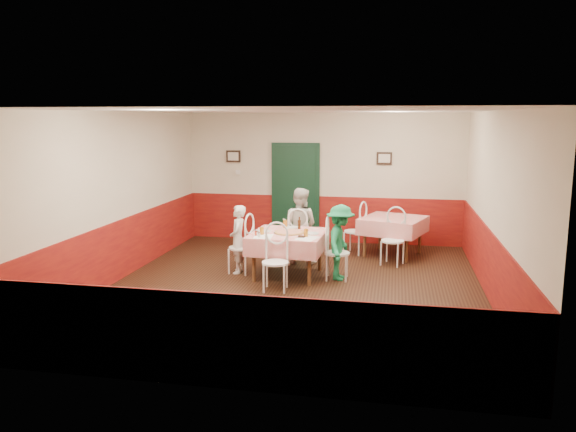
% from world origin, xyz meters
% --- Properties ---
extents(floor, '(7.00, 7.00, 0.00)m').
position_xyz_m(floor, '(0.00, 0.00, 0.00)').
color(floor, black).
rests_on(floor, ground).
extents(ceiling, '(7.00, 7.00, 0.00)m').
position_xyz_m(ceiling, '(0.00, 0.00, 2.80)').
color(ceiling, white).
rests_on(ceiling, back_wall).
extents(back_wall, '(6.00, 0.10, 2.80)m').
position_xyz_m(back_wall, '(0.00, 3.50, 1.40)').
color(back_wall, beige).
rests_on(back_wall, ground).
extents(front_wall, '(6.00, 0.10, 2.80)m').
position_xyz_m(front_wall, '(0.00, -3.50, 1.40)').
color(front_wall, beige).
rests_on(front_wall, ground).
extents(left_wall, '(0.10, 7.00, 2.80)m').
position_xyz_m(left_wall, '(-3.00, 0.00, 1.40)').
color(left_wall, beige).
rests_on(left_wall, ground).
extents(right_wall, '(0.10, 7.00, 2.80)m').
position_xyz_m(right_wall, '(3.00, 0.00, 1.40)').
color(right_wall, beige).
rests_on(right_wall, ground).
extents(wainscot_back, '(6.00, 0.03, 1.00)m').
position_xyz_m(wainscot_back, '(0.00, 3.48, 0.50)').
color(wainscot_back, maroon).
rests_on(wainscot_back, ground).
extents(wainscot_front, '(6.00, 0.03, 1.00)m').
position_xyz_m(wainscot_front, '(0.00, -3.48, 0.50)').
color(wainscot_front, maroon).
rests_on(wainscot_front, ground).
extents(wainscot_left, '(0.03, 7.00, 1.00)m').
position_xyz_m(wainscot_left, '(-2.98, 0.00, 0.50)').
color(wainscot_left, maroon).
rests_on(wainscot_left, ground).
extents(wainscot_right, '(0.03, 7.00, 1.00)m').
position_xyz_m(wainscot_right, '(2.98, 0.00, 0.50)').
color(wainscot_right, maroon).
rests_on(wainscot_right, ground).
extents(door, '(0.96, 0.06, 2.10)m').
position_xyz_m(door, '(-0.60, 3.45, 1.05)').
color(door, black).
rests_on(door, ground).
extents(picture_left, '(0.32, 0.03, 0.26)m').
position_xyz_m(picture_left, '(-2.00, 3.45, 1.85)').
color(picture_left, black).
rests_on(picture_left, back_wall).
extents(picture_right, '(0.32, 0.03, 0.26)m').
position_xyz_m(picture_right, '(1.30, 3.45, 1.85)').
color(picture_right, black).
rests_on(picture_right, back_wall).
extents(thermostat, '(0.10, 0.03, 0.10)m').
position_xyz_m(thermostat, '(-1.90, 3.45, 1.50)').
color(thermostat, white).
rests_on(thermostat, back_wall).
extents(main_table, '(1.28, 1.28, 0.77)m').
position_xyz_m(main_table, '(-0.23, 0.65, 0.38)').
color(main_table, red).
rests_on(main_table, ground).
extents(second_table, '(1.42, 1.42, 0.77)m').
position_xyz_m(second_table, '(1.53, 2.49, 0.38)').
color(second_table, red).
rests_on(second_table, ground).
extents(chair_left, '(0.49, 0.49, 0.90)m').
position_xyz_m(chair_left, '(-1.08, 0.69, 0.45)').
color(chair_left, white).
rests_on(chair_left, ground).
extents(chair_right, '(0.43, 0.43, 0.90)m').
position_xyz_m(chair_right, '(0.62, 0.60, 0.45)').
color(chair_right, white).
rests_on(chair_right, ground).
extents(chair_far, '(0.44, 0.44, 0.90)m').
position_xyz_m(chair_far, '(-0.19, 1.49, 0.45)').
color(chair_far, white).
rests_on(chair_far, ground).
extents(chair_near, '(0.45, 0.45, 0.90)m').
position_xyz_m(chair_near, '(-0.27, -0.20, 0.45)').
color(chair_near, white).
rests_on(chair_near, ground).
extents(chair_second_a, '(0.53, 0.53, 0.90)m').
position_xyz_m(chair_second_a, '(0.78, 2.49, 0.45)').
color(chair_second_a, white).
rests_on(chair_second_a, ground).
extents(chair_second_b, '(0.53, 0.53, 0.90)m').
position_xyz_m(chair_second_b, '(1.53, 1.74, 0.45)').
color(chair_second_b, white).
rests_on(chair_second_b, ground).
extents(pizza, '(0.52, 0.52, 0.03)m').
position_xyz_m(pizza, '(-0.21, 0.62, 0.78)').
color(pizza, '#B74723').
rests_on(pizza, main_table).
extents(plate_left, '(0.26, 0.26, 0.01)m').
position_xyz_m(plate_left, '(-0.66, 0.67, 0.77)').
color(plate_left, white).
rests_on(plate_left, main_table).
extents(plate_right, '(0.26, 0.26, 0.01)m').
position_xyz_m(plate_right, '(0.18, 0.63, 0.77)').
color(plate_right, white).
rests_on(plate_right, main_table).
extents(plate_far, '(0.26, 0.26, 0.01)m').
position_xyz_m(plate_far, '(-0.23, 1.09, 0.77)').
color(plate_far, white).
rests_on(plate_far, main_table).
extents(glass_a, '(0.07, 0.07, 0.13)m').
position_xyz_m(glass_a, '(-0.63, 0.41, 0.82)').
color(glass_a, '#BF7219').
rests_on(glass_a, main_table).
extents(glass_b, '(0.08, 0.08, 0.13)m').
position_xyz_m(glass_b, '(0.12, 0.39, 0.83)').
color(glass_b, '#BF7219').
rests_on(glass_b, main_table).
extents(glass_c, '(0.08, 0.08, 0.14)m').
position_xyz_m(glass_c, '(-0.36, 1.07, 0.83)').
color(glass_c, '#BF7219').
rests_on(glass_c, main_table).
extents(beer_bottle, '(0.06, 0.06, 0.19)m').
position_xyz_m(beer_bottle, '(-0.10, 1.02, 0.86)').
color(beer_bottle, '#381C0A').
rests_on(beer_bottle, main_table).
extents(shaker_a, '(0.04, 0.04, 0.09)m').
position_xyz_m(shaker_a, '(-0.67, 0.27, 0.81)').
color(shaker_a, silver).
rests_on(shaker_a, main_table).
extents(shaker_b, '(0.04, 0.04, 0.09)m').
position_xyz_m(shaker_b, '(-0.62, 0.18, 0.81)').
color(shaker_b, silver).
rests_on(shaker_b, main_table).
extents(shaker_c, '(0.04, 0.04, 0.09)m').
position_xyz_m(shaker_c, '(-0.71, 0.31, 0.81)').
color(shaker_c, '#B23319').
rests_on(shaker_c, main_table).
extents(menu_left, '(0.34, 0.43, 0.00)m').
position_xyz_m(menu_left, '(-0.58, 0.28, 0.76)').
color(menu_left, white).
rests_on(menu_left, main_table).
extents(menu_right, '(0.39, 0.46, 0.00)m').
position_xyz_m(menu_right, '(0.16, 0.26, 0.76)').
color(menu_right, white).
rests_on(menu_right, main_table).
extents(wallet, '(0.11, 0.10, 0.02)m').
position_xyz_m(wallet, '(0.06, 0.32, 0.77)').
color(wallet, black).
rests_on(wallet, main_table).
extents(diner_left, '(0.35, 0.48, 1.20)m').
position_xyz_m(diner_left, '(-1.13, 0.69, 0.60)').
color(diner_left, gray).
rests_on(diner_left, ground).
extents(diner_far, '(0.79, 0.67, 1.42)m').
position_xyz_m(diner_far, '(-0.19, 1.54, 0.71)').
color(diner_far, gray).
rests_on(diner_far, ground).
extents(diner_right, '(0.53, 0.86, 1.28)m').
position_xyz_m(diner_right, '(0.67, 0.60, 0.64)').
color(diner_right, gray).
rests_on(diner_right, ground).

